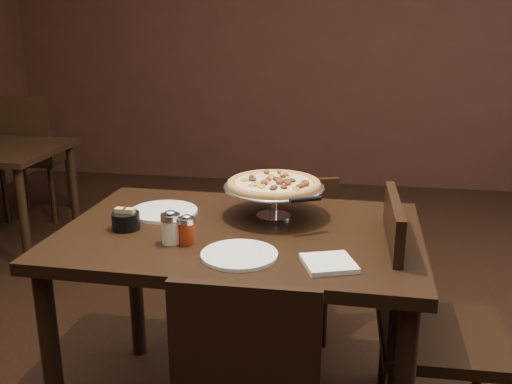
# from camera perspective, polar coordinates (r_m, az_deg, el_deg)

# --- Properties ---
(room) EXTENTS (6.04, 7.04, 2.84)m
(room) POSITION_cam_1_polar(r_m,az_deg,el_deg) (1.98, 2.82, 12.80)
(room) COLOR black
(room) RESTS_ON ground
(dining_table) EXTENTS (1.31, 0.89, 0.81)m
(dining_table) POSITION_cam_1_polar(r_m,az_deg,el_deg) (2.12, -1.57, -6.46)
(dining_table) COLOR black
(dining_table) RESTS_ON ground
(pizza_stand) EXTENTS (0.39, 0.39, 0.16)m
(pizza_stand) POSITION_cam_1_polar(r_m,az_deg,el_deg) (2.17, 1.79, 0.76)
(pizza_stand) COLOR silver
(pizza_stand) RESTS_ON dining_table
(parmesan_shaker) EXTENTS (0.07, 0.07, 0.12)m
(parmesan_shaker) POSITION_cam_1_polar(r_m,az_deg,el_deg) (1.96, -8.52, -3.55)
(parmesan_shaker) COLOR beige
(parmesan_shaker) RESTS_ON dining_table
(pepper_flake_shaker) EXTENTS (0.06, 0.06, 0.10)m
(pepper_flake_shaker) POSITION_cam_1_polar(r_m,az_deg,el_deg) (1.95, -6.94, -3.78)
(pepper_flake_shaker) COLOR maroon
(pepper_flake_shaker) RESTS_ON dining_table
(packet_caddy) EXTENTS (0.10, 0.10, 0.08)m
(packet_caddy) POSITION_cam_1_polar(r_m,az_deg,el_deg) (2.13, -12.90, -2.76)
(packet_caddy) COLOR black
(packet_caddy) RESTS_ON dining_table
(napkin_stack) EXTENTS (0.19, 0.19, 0.02)m
(napkin_stack) POSITION_cam_1_polar(r_m,az_deg,el_deg) (1.79, 7.30, -7.08)
(napkin_stack) COLOR white
(napkin_stack) RESTS_ON dining_table
(plate_left) EXTENTS (0.26, 0.26, 0.01)m
(plate_left) POSITION_cam_1_polar(r_m,az_deg,el_deg) (2.28, -9.20, -1.94)
(plate_left) COLOR white
(plate_left) RESTS_ON dining_table
(plate_near) EXTENTS (0.25, 0.25, 0.01)m
(plate_near) POSITION_cam_1_polar(r_m,az_deg,el_deg) (1.85, -1.68, -6.30)
(plate_near) COLOR white
(plate_near) RESTS_ON dining_table
(serving_spatula) EXTENTS (0.15, 0.15, 0.02)m
(serving_spatula) POSITION_cam_1_polar(r_m,az_deg,el_deg) (2.00, 4.96, -0.80)
(serving_spatula) COLOR silver
(serving_spatula) RESTS_ON pizza_stand
(chair_far) EXTENTS (0.51, 0.51, 0.87)m
(chair_far) POSITION_cam_1_polar(r_m,az_deg,el_deg) (2.76, 3.25, -5.98)
(chair_far) COLOR black
(chair_far) RESTS_ON ground
(chair_side) EXTENTS (0.46, 0.46, 0.97)m
(chair_side) POSITION_cam_1_polar(r_m,az_deg,el_deg) (2.15, 16.38, -12.07)
(chair_side) COLOR black
(chair_side) RESTS_ON ground
(bg_chair_far) EXTENTS (0.52, 0.52, 1.00)m
(bg_chair_far) POSITION_cam_1_polar(r_m,az_deg,el_deg) (4.82, -21.68, 3.72)
(bg_chair_far) COLOR black
(bg_chair_far) RESTS_ON ground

